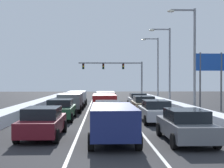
{
  "coord_description": "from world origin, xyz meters",
  "views": [
    {
      "loc": [
        -0.54,
        -7.49,
        2.77
      ],
      "look_at": [
        0.99,
        31.64,
        2.47
      ],
      "focal_mm": 48.71,
      "sensor_mm": 36.0,
      "label": 1
    }
  ],
  "objects": [
    {
      "name": "sedan_white_right_lane_fourth",
      "position": [
        3.6,
        25.74,
        0.76
      ],
      "size": [
        2.0,
        4.5,
        1.51
      ],
      "color": "silver",
      "rests_on": "ground"
    },
    {
      "name": "suv_charcoal_center_lane_fourth",
      "position": [
        0.05,
        25.62,
        1.02
      ],
      "size": [
        2.16,
        4.9,
        1.67
      ],
      "color": "#38383D",
      "rests_on": "ground"
    },
    {
      "name": "snow_bank_right_shoulder",
      "position": [
        7.0,
        22.11,
        0.34
      ],
      "size": [
        1.23,
        48.64,
        0.68
      ],
      "primitive_type": "cube",
      "color": "white",
      "rests_on": "ground"
    },
    {
      "name": "lane_stripe_between_right_lane_and_center_lane",
      "position": [
        1.7,
        22.11,
        0.0
      ],
      "size": [
        0.14,
        48.64,
        0.01
      ],
      "primitive_type": "cube",
      "color": "silver",
      "rests_on": "ground"
    },
    {
      "name": "street_lamp_right_near",
      "position": [
        7.77,
        19.9,
        5.56
      ],
      "size": [
        2.66,
        0.36,
        9.44
      ],
      "color": "gray",
      "rests_on": "ground"
    },
    {
      "name": "suv_silver_left_lane_fourth",
      "position": [
        -3.2,
        27.28,
        1.02
      ],
      "size": [
        2.16,
        4.9,
        1.67
      ],
      "color": "#B7BABF",
      "rests_on": "ground"
    },
    {
      "name": "street_lamp_right_far",
      "position": [
        7.78,
        37.59,
        5.49
      ],
      "size": [
        2.66,
        0.36,
        9.32
      ],
      "color": "gray",
      "rests_on": "ground"
    },
    {
      "name": "suv_navy_center_lane_nearest",
      "position": [
        0.05,
        6.34,
        1.02
      ],
      "size": [
        2.16,
        4.9,
        1.67
      ],
      "color": "navy",
      "rests_on": "ground"
    },
    {
      "name": "street_lamp_right_mid",
      "position": [
        7.51,
        28.74,
        5.43
      ],
      "size": [
        2.66,
        0.36,
        9.21
      ],
      "color": "gray",
      "rests_on": "ground"
    },
    {
      "name": "sedan_gray_right_lane_nearest",
      "position": [
        3.37,
        6.3,
        0.76
      ],
      "size": [
        2.0,
        4.5,
        1.51
      ],
      "color": "slate",
      "rests_on": "ground"
    },
    {
      "name": "sedan_maroon_left_lane_nearest",
      "position": [
        -3.39,
        7.7,
        0.76
      ],
      "size": [
        2.0,
        4.5,
        1.51
      ],
      "color": "maroon",
      "rests_on": "ground"
    },
    {
      "name": "sedan_black_center_lane_second",
      "position": [
        -0.02,
        12.67,
        0.76
      ],
      "size": [
        2.0,
        4.5,
        1.51
      ],
      "color": "black",
      "rests_on": "ground"
    },
    {
      "name": "sedan_green_left_lane_second",
      "position": [
        -3.39,
        14.61,
        0.76
      ],
      "size": [
        2.0,
        4.5,
        1.51
      ],
      "color": "#1E5633",
      "rests_on": "ground"
    },
    {
      "name": "suv_red_center_lane_third",
      "position": [
        -0.18,
        18.8,
        1.02
      ],
      "size": [
        2.16,
        4.9,
        1.67
      ],
      "color": "maroon",
      "rests_on": "ground"
    },
    {
      "name": "ground_plane",
      "position": [
        0.0,
        17.69,
        0.0
      ],
      "size": [
        120.0,
        120.0,
        0.0
      ],
      "primitive_type": "plane",
      "color": "#28282B"
    },
    {
      "name": "roadside_sign_right",
      "position": [
        9.8,
        20.49,
        4.02
      ],
      "size": [
        3.2,
        0.16,
        5.5
      ],
      "color": "#59595B",
      "rests_on": "ground"
    },
    {
      "name": "snow_bank_left_shoulder",
      "position": [
        -7.0,
        22.11,
        0.38
      ],
      "size": [
        1.56,
        48.64,
        0.77
      ],
      "primitive_type": "cube",
      "color": "white",
      "rests_on": "ground"
    },
    {
      "name": "sedan_silver_right_lane_second",
      "position": [
        3.24,
        13.07,
        0.76
      ],
      "size": [
        2.0,
        4.5,
        1.51
      ],
      "color": "#B7BABF",
      "rests_on": "ground"
    },
    {
      "name": "traffic_light_gantry",
      "position": [
        2.77,
        44.21,
        4.74
      ],
      "size": [
        10.94,
        0.47,
        6.2
      ],
      "color": "slate",
      "rests_on": "ground"
    },
    {
      "name": "lane_stripe_between_center_lane_and_left_lane",
      "position": [
        -1.7,
        22.11,
        0.0
      ],
      "size": [
        0.14,
        48.64,
        0.01
      ],
      "primitive_type": "cube",
      "color": "silver",
      "rests_on": "ground"
    },
    {
      "name": "sedan_tan_right_lane_third",
      "position": [
        3.29,
        19.25,
        0.76
      ],
      "size": [
        2.0,
        4.5,
        1.51
      ],
      "color": "#937F60",
      "rests_on": "ground"
    },
    {
      "name": "suv_gray_left_lane_third",
      "position": [
        -3.25,
        20.73,
        1.02
      ],
      "size": [
        2.16,
        4.9,
        1.67
      ],
      "color": "slate",
      "rests_on": "ground"
    }
  ]
}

